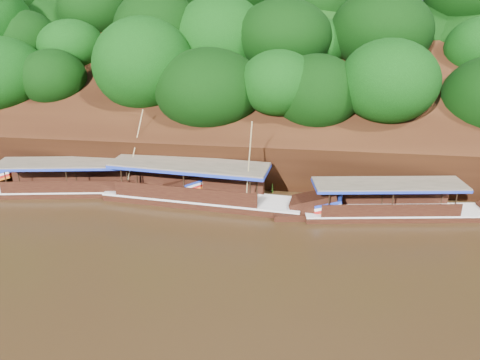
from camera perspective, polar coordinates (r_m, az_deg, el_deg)
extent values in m
plane|color=black|center=(24.61, -3.01, -9.82)|extent=(160.00, 160.00, 0.00)
cube|color=black|center=(38.04, 1.41, 7.25)|extent=(120.00, 16.12, 13.64)
cube|color=black|center=(48.55, 2.73, 6.06)|extent=(120.00, 24.00, 12.00)
ellipsoid|color=#0C3809|center=(38.21, -7.81, 7.13)|extent=(18.00, 8.00, 6.40)
ellipsoid|color=#0C3809|center=(44.01, 2.57, 16.67)|extent=(24.00, 11.00, 8.40)
cube|color=black|center=(30.87, 18.58, -4.21)|extent=(11.84, 3.78, 0.82)
cube|color=silver|center=(30.72, 18.67, -3.55)|extent=(11.85, 3.84, 0.09)
cube|color=brown|center=(29.80, 17.75, -0.43)|extent=(9.38, 3.68, 0.11)
cube|color=#1930A6|center=(29.84, 17.73, -0.62)|extent=(9.38, 3.68, 0.16)
cube|color=black|center=(31.25, -4.62, -2.79)|extent=(13.38, 3.66, 0.99)
cube|color=silver|center=(31.06, -4.64, -1.99)|extent=(13.38, 3.73, 0.11)
cube|color=black|center=(29.65, 9.16, -2.75)|extent=(3.29, 2.10, 1.86)
cube|color=#1930A6|center=(29.48, 10.80, -2.30)|extent=(1.80, 2.03, 0.68)
cube|color=#B61714|center=(29.63, 10.75, -2.96)|extent=(1.80, 2.03, 0.68)
cube|color=brown|center=(30.53, -6.24, 1.92)|extent=(10.56, 3.75, 0.13)
cube|color=#1930A6|center=(30.57, -6.23, 1.69)|extent=(10.56, 3.75, 0.20)
cylinder|color=tan|center=(28.63, 1.10, 2.11)|extent=(0.55, 1.26, 5.50)
cube|color=black|center=(34.47, -18.40, -1.50)|extent=(12.54, 4.10, 0.84)
cube|color=silver|center=(34.33, -18.47, -0.88)|extent=(12.55, 4.16, 0.09)
cube|color=black|center=(32.89, -6.85, -0.38)|extent=(3.12, 2.01, 1.66)
cube|color=#1930A6|center=(32.73, -5.52, 0.09)|extent=(1.76, 1.84, 0.62)
cube|color=#B61714|center=(32.84, -5.50, -0.42)|extent=(1.76, 1.84, 0.62)
cube|color=brown|center=(33.94, -20.08, 2.02)|extent=(9.94, 3.95, 0.11)
cube|color=#1930A6|center=(33.98, -20.06, 1.84)|extent=(9.94, 3.95, 0.17)
cylinder|color=tan|center=(32.34, -12.75, 3.62)|extent=(1.09, 1.79, 5.19)
cube|color=#1930A6|center=(38.44, -26.57, 1.24)|extent=(1.49, 1.78, 0.61)
cube|color=#B61714|center=(38.55, -26.49, 0.76)|extent=(1.49, 1.78, 0.61)
cone|color=#306218|center=(37.38, -21.87, 1.39)|extent=(1.50, 1.50, 1.94)
cone|color=#306218|center=(33.82, -10.42, 0.23)|extent=(1.50, 1.50, 1.53)
cone|color=#306218|center=(32.95, 3.22, 0.17)|extent=(1.50, 1.50, 1.72)
cone|color=#306218|center=(32.48, 13.79, -0.47)|extent=(1.50, 1.50, 2.02)
cone|color=#306218|center=(33.27, 22.71, -1.54)|extent=(1.50, 1.50, 1.47)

